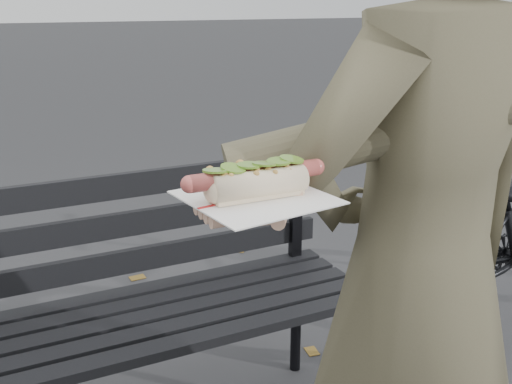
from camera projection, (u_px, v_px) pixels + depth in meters
park_bench at (120, 296)px, 1.83m from camera, size 1.50×0.44×0.88m
person at (418, 282)px, 1.16m from camera, size 0.67×0.48×1.73m
held_hotdog at (345, 148)px, 0.97m from camera, size 0.62×0.30×0.20m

